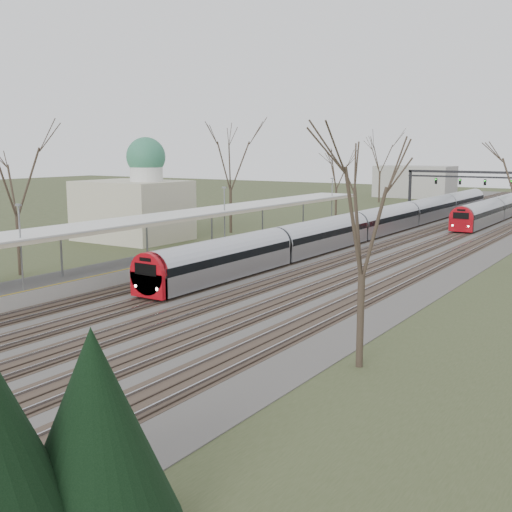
% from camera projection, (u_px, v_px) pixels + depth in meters
% --- Properties ---
extents(track_bed, '(24.00, 160.00, 0.22)m').
position_uv_depth(track_bed, '(404.00, 237.00, 67.00)').
color(track_bed, '#474442').
rests_on(track_bed, ground).
extents(platform, '(3.50, 69.00, 1.00)m').
position_uv_depth(platform, '(235.00, 247.00, 57.48)').
color(platform, '#9E9B93').
rests_on(platform, ground).
extents(canopy, '(4.10, 50.00, 3.11)m').
position_uv_depth(canopy, '(204.00, 213.00, 53.18)').
color(canopy, slate).
rests_on(canopy, platform).
extents(dome_building, '(10.00, 8.00, 10.30)m').
position_uv_depth(dome_building, '(135.00, 204.00, 64.17)').
color(dome_building, beige).
rests_on(dome_building, ground).
extents(signal_gantry, '(21.00, 0.59, 6.08)m').
position_uv_depth(signal_gantry, '(480.00, 179.00, 90.98)').
color(signal_gantry, black).
rests_on(signal_gantry, ground).
extents(evergreen_clump, '(5.90, 7.10, 6.50)m').
position_uv_depth(evergreen_clump, '(6.00, 426.00, 13.75)').
color(evergreen_clump, '#2D231C').
rests_on(evergreen_clump, ground).
extents(tree_west_near, '(5.00, 5.00, 10.30)m').
position_uv_depth(tree_west_near, '(15.00, 175.00, 45.63)').
color(tree_west_near, '#2D231C').
rests_on(tree_west_near, ground).
extents(tree_west_far, '(5.50, 5.50, 11.33)m').
position_uv_depth(tree_west_far, '(230.00, 160.00, 69.20)').
color(tree_west_far, '#2D231C').
rests_on(tree_west_far, ground).
extents(tree_east_near, '(4.50, 4.50, 9.27)m').
position_uv_depth(tree_east_near, '(363.00, 213.00, 26.02)').
color(tree_east_near, '#2D231C').
rests_on(tree_east_near, ground).
extents(train_near, '(2.62, 75.21, 3.05)m').
position_uv_depth(train_near, '(384.00, 221.00, 69.20)').
color(train_near, '#A4A7AE').
rests_on(train_near, ground).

